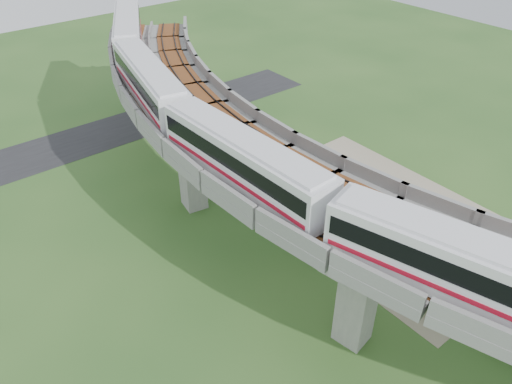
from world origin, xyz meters
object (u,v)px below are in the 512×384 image
car_white (370,250)px  car_red (376,215)px  car_dark (320,157)px  metro_train (218,112)px

car_white → car_red: size_ratio=0.99×
car_dark → metro_train: bearing=119.0°
car_white → car_dark: 16.04m
car_white → car_red: car_white is taller
metro_train → car_red: (12.41, -7.39, -11.62)m
metro_train → car_white: 17.52m
metro_train → car_red: size_ratio=15.42×
metro_train → car_dark: 20.13m
car_red → car_white: bearing=-74.8°
metro_train → car_dark: bearing=12.9°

